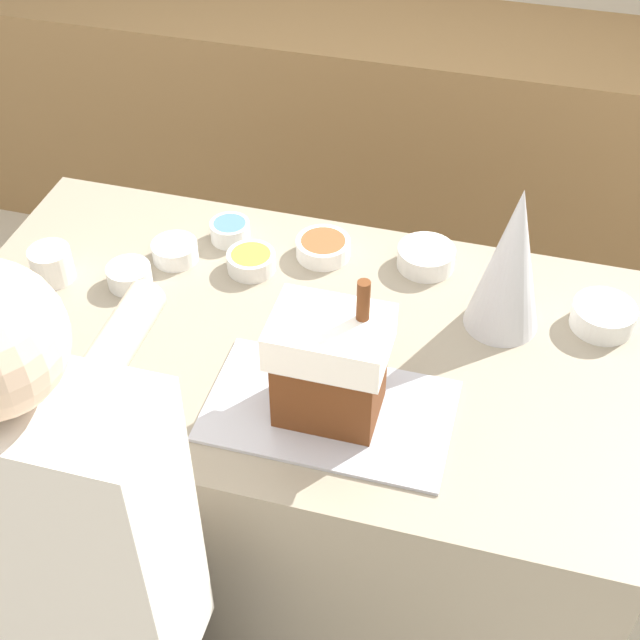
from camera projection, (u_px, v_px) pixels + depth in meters
name	position (u px, v px, depth m)	size (l,w,h in m)	color
ground_plane	(296.00, 573.00, 2.51)	(12.00, 12.00, 0.00)	beige
back_cabinet_block	(417.00, 139.00, 3.38)	(6.00, 0.60, 0.89)	#9E7547
kitchen_island	(293.00, 471.00, 2.20)	(1.48, 0.83, 0.93)	gray
baking_tray	(329.00, 411.00, 1.72)	(0.47, 0.28, 0.01)	#B2B2BC
gingerbread_house	(330.00, 365.00, 1.63)	(0.21, 0.16, 0.31)	#5B2D14
decorative_tree	(511.00, 260.00, 1.79)	(0.16, 0.16, 0.34)	silver
candy_bowl_far_right	(251.00, 261.00, 2.03)	(0.11, 0.11, 0.04)	silver
candy_bowl_beside_tree	(603.00, 315.00, 1.88)	(0.13, 0.13, 0.05)	white
candy_bowl_near_tray_left	(323.00, 247.00, 2.07)	(0.13, 0.13, 0.04)	white
candy_bowl_center_rear	(129.00, 275.00, 1.99)	(0.10, 0.10, 0.05)	silver
candy_bowl_behind_tray	(426.00, 256.00, 2.03)	(0.13, 0.13, 0.05)	white
candy_bowl_front_corner	(175.00, 250.00, 2.06)	(0.11, 0.11, 0.04)	white
candy_bowl_far_left	(230.00, 230.00, 2.11)	(0.09, 0.09, 0.05)	white
mug	(52.00, 264.00, 2.00)	(0.09, 0.09, 0.08)	white
person	(83.00, 609.00, 1.55)	(0.41, 0.51, 1.57)	#424C6B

